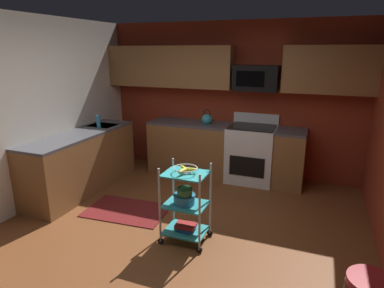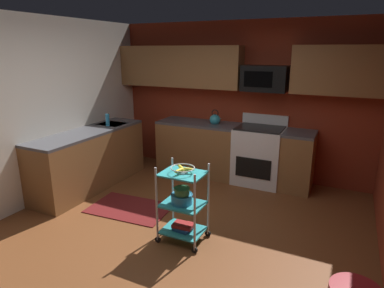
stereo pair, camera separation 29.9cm
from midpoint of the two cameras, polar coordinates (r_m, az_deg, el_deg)
name	(u,v)px [view 1 (the left image)]	position (r m, az deg, el deg)	size (l,w,h in m)	color
floor	(174,239)	(4.06, -5.39, -16.11)	(4.40, 4.80, 0.04)	brown
wall_back	(230,100)	(5.77, 5.17, 7.64)	(4.52, 0.06, 2.60)	maroon
wall_left	(17,116)	(4.96, -29.63, 4.23)	(0.06, 4.80, 2.60)	silver
counter_run	(165,155)	(5.44, -6.35, -1.97)	(3.52, 2.66, 0.92)	brown
oven_range	(251,153)	(5.53, 8.69, -1.59)	(0.76, 0.65, 1.10)	white
upper_cabinets	(222,68)	(5.56, 3.68, 13.06)	(4.40, 0.33, 0.70)	brown
microwave	(256,78)	(5.40, 9.49, 11.19)	(0.70, 0.39, 0.40)	black
rolling_cart	(186,204)	(3.78, -3.41, -10.44)	(0.54, 0.39, 0.91)	silver
fruit_bowl	(185,169)	(3.61, -3.52, -4.40)	(0.27, 0.27, 0.07)	silver
mixing_bowl_large	(184,199)	(3.76, -3.64, -9.47)	(0.25, 0.25, 0.11)	#338CBF
mixing_bowl_small	(185,191)	(3.70, -3.58, -8.17)	(0.18, 0.18, 0.08)	#387F4C
book_stack	(186,227)	(3.92, -3.34, -14.17)	(0.24, 0.20, 0.07)	#1E4C8C
kettle	(207,119)	(5.61, 1.08, 4.31)	(0.21, 0.18, 0.26)	teal
dish_soap_bottle	(99,121)	(5.57, -17.38, 3.75)	(0.06, 0.06, 0.20)	#2D8CBF
floor_rug	(127,210)	(4.73, -13.04, -11.17)	(1.10, 0.70, 0.01)	maroon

